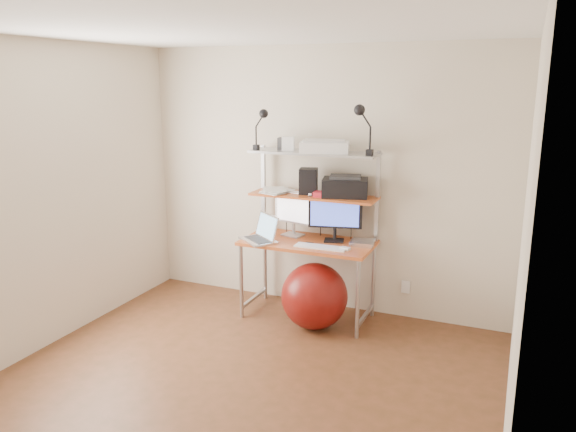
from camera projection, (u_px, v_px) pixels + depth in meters
name	position (u px, v px, depth m)	size (l,w,h in m)	color
room	(231.00, 223.00, 3.74)	(3.60, 3.60, 3.60)	brown
computer_desk	(311.00, 217.00, 5.15)	(1.20, 0.60, 1.57)	#C85D27
wall_outlet	(406.00, 287.00, 5.23)	(0.08, 0.01, 0.12)	white
monitor_silver	(294.00, 210.00, 5.29)	(0.41, 0.19, 0.46)	silver
monitor_black	(335.00, 215.00, 5.10)	(0.48, 0.18, 0.49)	black
laptop	(262.00, 235.00, 5.16)	(0.45, 0.43, 0.31)	silver
keyboard	(321.00, 247.00, 4.94)	(0.46, 0.13, 0.01)	white
mouse	(345.00, 249.00, 4.88)	(0.08, 0.05, 0.02)	white
mac_mini	(362.00, 243.00, 5.03)	(0.21, 0.21, 0.04)	silver
phone	(307.00, 245.00, 5.02)	(0.07, 0.13, 0.01)	black
printer	(345.00, 187.00, 5.07)	(0.46, 0.37, 0.19)	black
nas_cube	(308.00, 181.00, 5.19)	(0.16, 0.16, 0.24)	black
red_box	(323.00, 194.00, 5.07)	(0.17, 0.11, 0.05)	red
scanner	(325.00, 146.00, 5.00)	(0.48, 0.37, 0.11)	white
box_white	(288.00, 143.00, 5.14)	(0.11, 0.09, 0.13)	white
box_grey	(284.00, 144.00, 5.20)	(0.11, 0.11, 0.11)	#313134
clip_lamp_left	(262.00, 120.00, 5.11)	(0.15, 0.08, 0.37)	black
clip_lamp_right	(362.00, 118.00, 4.74)	(0.17, 0.10, 0.43)	black
exercise_ball	(314.00, 296.00, 5.02)	(0.60, 0.60, 0.60)	maroon
paper_stack	(276.00, 190.00, 5.31)	(0.36, 0.42, 0.02)	white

